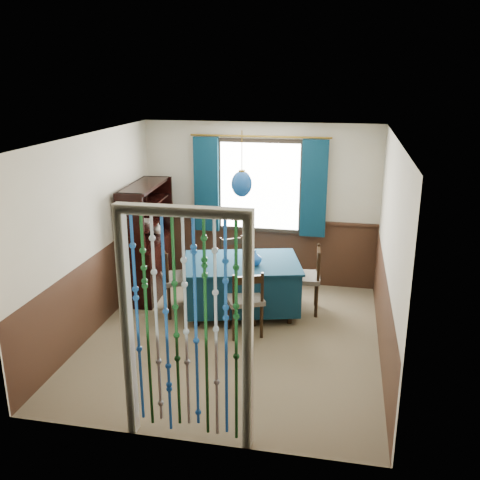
% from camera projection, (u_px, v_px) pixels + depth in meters
% --- Properties ---
extents(floor, '(4.00, 4.00, 0.00)m').
position_uv_depth(floor, '(233.00, 338.00, 6.72)').
color(floor, brown).
rests_on(floor, ground).
extents(ceiling, '(4.00, 4.00, 0.00)m').
position_uv_depth(ceiling, '(233.00, 138.00, 5.97)').
color(ceiling, silver).
rests_on(ceiling, ground).
extents(wall_back, '(3.60, 0.00, 3.60)m').
position_uv_depth(wall_back, '(260.00, 205.00, 8.22)').
color(wall_back, beige).
rests_on(wall_back, ground).
extents(wall_front, '(3.60, 0.00, 3.60)m').
position_uv_depth(wall_front, '(183.00, 316.00, 4.48)').
color(wall_front, beige).
rests_on(wall_front, ground).
extents(wall_left, '(0.00, 4.00, 4.00)m').
position_uv_depth(wall_left, '(93.00, 235.00, 6.68)').
color(wall_left, beige).
rests_on(wall_left, ground).
extents(wall_right, '(0.00, 4.00, 4.00)m').
position_uv_depth(wall_right, '(389.00, 253.00, 6.01)').
color(wall_right, beige).
rests_on(wall_right, ground).
extents(wainscot_back, '(3.60, 0.00, 3.60)m').
position_uv_depth(wainscot_back, '(259.00, 251.00, 8.43)').
color(wainscot_back, '#3A2216').
rests_on(wainscot_back, ground).
extents(wainscot_front, '(3.60, 0.00, 3.60)m').
position_uv_depth(wainscot_front, '(187.00, 392.00, 4.72)').
color(wainscot_front, '#3A2216').
rests_on(wainscot_front, ground).
extents(wainscot_left, '(0.00, 4.00, 4.00)m').
position_uv_depth(wainscot_left, '(98.00, 291.00, 6.91)').
color(wainscot_left, '#3A2216').
rests_on(wainscot_left, ground).
extents(wainscot_right, '(0.00, 4.00, 4.00)m').
position_uv_depth(wainscot_right, '(383.00, 314.00, 6.24)').
color(wainscot_right, '#3A2216').
rests_on(wainscot_right, ground).
extents(window, '(1.32, 0.12, 1.42)m').
position_uv_depth(window, '(260.00, 186.00, 8.08)').
color(window, black).
rests_on(window, wall_back).
extents(doorway, '(1.16, 0.12, 2.18)m').
position_uv_depth(doorway, '(186.00, 334.00, 4.59)').
color(doorway, silver).
rests_on(doorway, ground).
extents(dining_table, '(1.77, 1.43, 0.75)m').
position_uv_depth(dining_table, '(242.00, 283.00, 7.33)').
color(dining_table, '#0B2738').
rests_on(dining_table, floor).
extents(chair_near, '(0.57, 0.56, 0.88)m').
position_uv_depth(chair_near, '(245.00, 300.00, 6.69)').
color(chair_near, black).
rests_on(chair_near, floor).
extents(chair_far, '(0.56, 0.55, 0.83)m').
position_uv_depth(chair_far, '(234.00, 264.00, 8.02)').
color(chair_far, black).
rests_on(chair_far, floor).
extents(chair_left, '(0.61, 0.62, 0.94)m').
position_uv_depth(chair_left, '(177.00, 279.00, 7.30)').
color(chair_left, black).
rests_on(chair_left, floor).
extents(chair_right, '(0.47, 0.49, 0.93)m').
position_uv_depth(chair_right, '(306.00, 278.00, 7.35)').
color(chair_right, black).
rests_on(chair_right, floor).
extents(sideboard, '(0.51, 1.30, 1.67)m').
position_uv_depth(sideboard, '(148.00, 256.00, 7.96)').
color(sideboard, black).
rests_on(sideboard, floor).
extents(pendant_lamp, '(0.27, 0.27, 0.85)m').
position_uv_depth(pendant_lamp, '(242.00, 184.00, 6.91)').
color(pendant_lamp, olive).
rests_on(pendant_lamp, ceiling).
extents(vase_table, '(0.19, 0.19, 0.19)m').
position_uv_depth(vase_table, '(255.00, 258.00, 7.09)').
color(vase_table, '#14468F').
rests_on(vase_table, dining_table).
extents(bowl_shelf, '(0.26, 0.26, 0.06)m').
position_uv_depth(bowl_shelf, '(145.00, 222.00, 7.59)').
color(bowl_shelf, beige).
rests_on(bowl_shelf, sideboard).
extents(vase_sideboard, '(0.22, 0.22, 0.19)m').
position_uv_depth(vase_sideboard, '(158.00, 228.00, 8.15)').
color(vase_sideboard, beige).
rests_on(vase_sideboard, sideboard).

